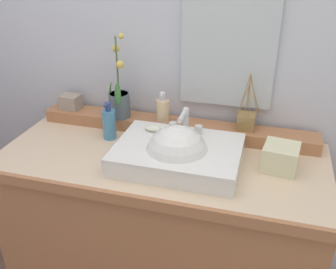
{
  "coord_description": "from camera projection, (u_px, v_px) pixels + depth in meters",
  "views": [
    {
      "loc": [
        0.4,
        -1.31,
        1.64
      ],
      "look_at": [
        0.03,
        -0.01,
        0.95
      ],
      "focal_mm": 40.77,
      "sensor_mm": 36.0,
      "label": 1
    }
  ],
  "objects": [
    {
      "name": "vanity_cabinet",
      "position": [
        162.0,
        233.0,
        1.77
      ],
      "size": [
        1.35,
        0.61,
        0.85
      ],
      "color": "#AA6D46",
      "rests_on": "ground"
    },
    {
      "name": "reed_diffuser",
      "position": [
        246.0,
        121.0,
        1.66
      ],
      "size": [
        0.09,
        0.08,
        0.25
      ],
      "color": "olive",
      "rests_on": "back_ledge"
    },
    {
      "name": "wall_back",
      "position": [
        186.0,
        22.0,
        1.72
      ],
      "size": [
        2.98,
        0.2,
        2.62
      ],
      "primitive_type": "cube",
      "color": "silver",
      "rests_on": "ground"
    },
    {
      "name": "soap_dispenser",
      "position": [
        163.0,
        110.0,
        1.72
      ],
      "size": [
        0.06,
        0.06,
        0.14
      ],
      "color": "beige",
      "rests_on": "back_ledge"
    },
    {
      "name": "potted_plant",
      "position": [
        119.0,
        100.0,
        1.76
      ],
      "size": [
        0.1,
        0.11,
        0.39
      ],
      "color": "#4E5E67",
      "rests_on": "back_ledge"
    },
    {
      "name": "sink_basin",
      "position": [
        177.0,
        155.0,
        1.51
      ],
      "size": [
        0.49,
        0.36,
        0.28
      ],
      "color": "white",
      "rests_on": "vanity_cabinet"
    },
    {
      "name": "soap_bar",
      "position": [
        153.0,
        128.0,
        1.61
      ],
      "size": [
        0.07,
        0.04,
        0.02
      ],
      "primitive_type": "ellipsoid",
      "color": "silver",
      "rests_on": "sink_basin"
    },
    {
      "name": "lotion_bottle",
      "position": [
        109.0,
        124.0,
        1.69
      ],
      "size": [
        0.06,
        0.06,
        0.17
      ],
      "color": "teal",
      "rests_on": "vanity_cabinet"
    },
    {
      "name": "back_ledge",
      "position": [
        175.0,
        127.0,
        1.76
      ],
      "size": [
        1.28,
        0.12,
        0.06
      ],
      "primitive_type": "cube",
      "color": "#AA6D46",
      "rests_on": "vanity_cabinet"
    },
    {
      "name": "mirror",
      "position": [
        229.0,
        43.0,
        1.59
      ],
      "size": [
        0.4,
        0.02,
        0.56
      ],
      "primitive_type": "cube",
      "color": "silver"
    },
    {
      "name": "trinket_box",
      "position": [
        71.0,
        102.0,
        1.87
      ],
      "size": [
        0.1,
        0.08,
        0.07
      ],
      "primitive_type": "cube",
      "rotation": [
        0.0,
        0.0,
        -0.06
      ],
      "color": "gray",
      "rests_on": "back_ledge"
    },
    {
      "name": "tissue_box",
      "position": [
        280.0,
        157.0,
        1.47
      ],
      "size": [
        0.15,
        0.15,
        0.1
      ],
      "primitive_type": "cube",
      "rotation": [
        0.0,
        0.0,
        -0.13
      ],
      "color": "beige",
      "rests_on": "vanity_cabinet"
    }
  ]
}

